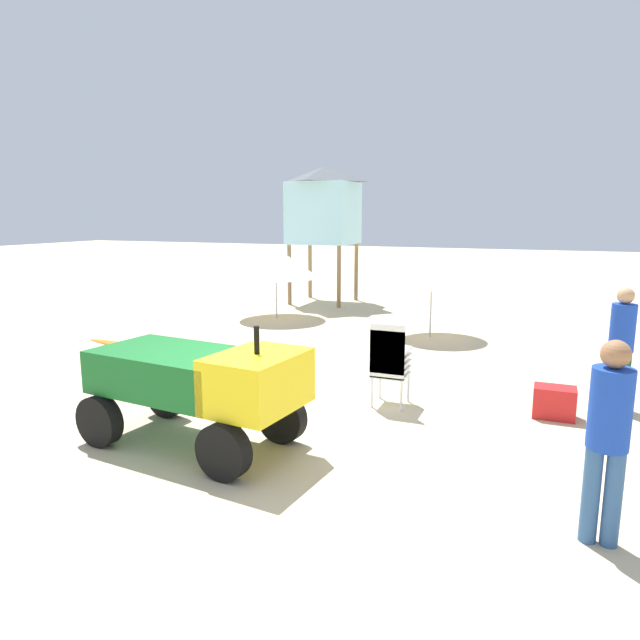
% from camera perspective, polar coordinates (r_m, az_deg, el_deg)
% --- Properties ---
extents(ground, '(80.00, 80.00, 0.00)m').
position_cam_1_polar(ground, '(6.88, -5.88, -12.19)').
color(ground, beige).
extents(utility_cart, '(2.67, 1.54, 1.50)m').
position_cam_1_polar(utility_cart, '(6.64, -12.04, -6.02)').
color(utility_cart, '#146023').
rests_on(utility_cart, ground).
extents(stacked_plastic_chairs, '(0.48, 0.48, 1.20)m').
position_cam_1_polar(stacked_plastic_chairs, '(7.90, 6.99, -3.83)').
color(stacked_plastic_chairs, silver).
rests_on(stacked_plastic_chairs, ground).
extents(surfboard_pile, '(2.63, 0.83, 0.40)m').
position_cam_1_polar(surfboard_pile, '(10.40, -17.84, -3.60)').
color(surfboard_pile, red).
rests_on(surfboard_pile, ground).
extents(lifeguard_near_left, '(0.32, 0.32, 1.69)m').
position_cam_1_polar(lifeguard_near_left, '(8.72, 28.04, -1.78)').
color(lifeguard_near_left, '#194C19').
rests_on(lifeguard_near_left, ground).
extents(lifeguard_near_right, '(0.32, 0.32, 1.71)m').
position_cam_1_polar(lifeguard_near_right, '(5.10, 27.00, -9.77)').
color(lifeguard_near_right, '#33598C').
rests_on(lifeguard_near_right, ground).
extents(lifeguard_tower, '(1.98, 1.98, 4.03)m').
position_cam_1_polar(lifeguard_tower, '(17.15, 0.38, 11.46)').
color(lifeguard_tower, olive).
rests_on(lifeguard_tower, ground).
extents(beach_umbrella_left, '(1.82, 1.82, 1.78)m').
position_cam_1_polar(beach_umbrella_left, '(12.48, 11.21, 4.93)').
color(beach_umbrella_left, beige).
rests_on(beach_umbrella_left, ground).
extents(beach_umbrella_mid, '(2.18, 2.18, 1.82)m').
position_cam_1_polar(beach_umbrella_mid, '(14.54, -4.45, 5.77)').
color(beach_umbrella_mid, beige).
rests_on(beach_umbrella_mid, ground).
extents(cooler_box, '(0.53, 0.35, 0.42)m').
position_cam_1_polar(cooler_box, '(8.18, 22.49, -7.65)').
color(cooler_box, red).
rests_on(cooler_box, ground).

